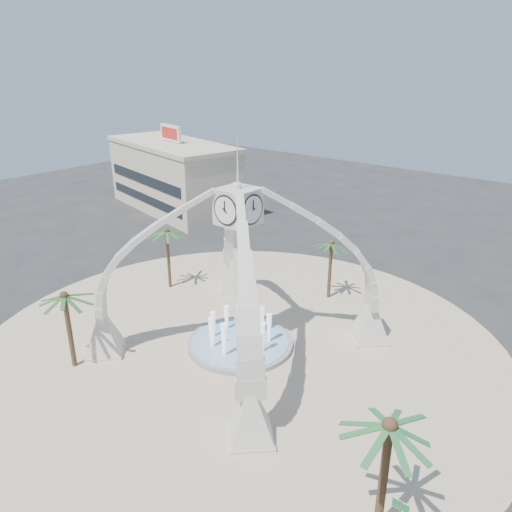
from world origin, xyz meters
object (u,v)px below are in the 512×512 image
Objects in this scene: street_sign at (400,510)px; palm_north at (331,244)px; palm_south at (64,297)px; palm_west at (167,232)px; fountain at (240,343)px; palm_east at (390,427)px; clock_tower at (239,268)px.

palm_north is at bearing 129.65° from street_sign.
palm_south is at bearing -175.14° from street_sign.
palm_west is at bearing -148.87° from palm_north.
palm_south is at bearing -111.07° from palm_north.
palm_south is at bearing -69.94° from palm_west.
palm_west reaches higher than palm_south.
fountain is 12.46m from palm_north.
fountain is 1.27× the size of palm_south.
palm_east is at bearing -161.46° from street_sign.
palm_east is 2.97× the size of street_sign.
clock_tower is 6.20m from fountain.
fountain is at bearing 52.40° from palm_south.
palm_north reaches higher than fountain.
palm_east is at bearing -22.77° from palm_west.
clock_tower is at bearing 52.40° from palm_south.
palm_east is (15.47, -7.95, 5.75)m from fountain.
palm_west reaches higher than fountain.
palm_east reaches higher than street_sign.
palm_east reaches higher than palm_west.
clock_tower is 12.69m from palm_west.
palm_east is at bearing -27.19° from fountain.
street_sign is (28.43, -11.31, -3.90)m from palm_west.
street_sign is at bearing -25.22° from fountain.
clock_tower reaches higher than fountain.
palm_west is at bearing 157.23° from palm_east.
fountain is 1.34× the size of palm_north.
street_sign is at bearing -21.70° from palm_west.
fountain is at bearing -16.69° from palm_west.
street_sign is (16.31, -7.68, -4.82)m from clock_tower.
palm_east is 24.34m from palm_north.
clock_tower is 11.49m from palm_north.
fountain is 3.42× the size of street_sign.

